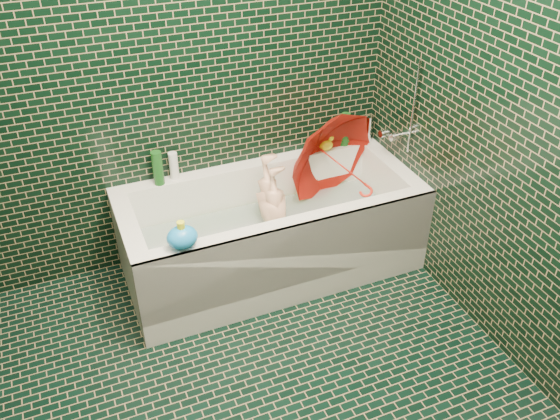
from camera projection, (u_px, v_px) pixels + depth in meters
name	position (u px, v px, depth m)	size (l,w,h in m)	color
wall_back	(162.00, 58.00, 3.07)	(2.80, 2.80, 0.00)	black
wall_right	(555.00, 126.00, 2.41)	(2.80, 2.80, 0.00)	black
bathtub	(272.00, 240.00, 3.50)	(1.70, 0.75, 0.55)	white
bath_mat	(271.00, 246.00, 3.54)	(1.35, 0.47, 0.01)	green
water	(271.00, 226.00, 3.46)	(1.48, 0.53, 0.00)	silver
faucet	(400.00, 130.00, 3.45)	(0.18, 0.19, 0.55)	silver
child	(276.00, 223.00, 3.48)	(0.30, 0.19, 0.81)	#ECB293
umbrella	(343.00, 167.00, 3.53)	(0.60, 0.60, 0.53)	red
soap_bottle_a	(350.00, 142.00, 3.80)	(0.10, 0.10, 0.26)	white
soap_bottle_b	(352.00, 143.00, 3.78)	(0.09, 0.09, 0.20)	#581E72
soap_bottle_c	(347.00, 146.00, 3.76)	(0.15, 0.15, 0.19)	#164D17
bottle_right_tall	(345.00, 129.00, 3.71)	(0.06, 0.06, 0.21)	#164D17
bottle_right_pump	(369.00, 129.00, 3.77)	(0.05, 0.05, 0.17)	silver
bottle_left_tall	(158.00, 168.00, 3.32)	(0.06, 0.06, 0.20)	#164D17
bottle_left_short	(174.00, 166.00, 3.38)	(0.05, 0.05, 0.16)	white
rubber_duck	(327.00, 144.00, 3.69)	(0.12, 0.09, 0.09)	yellow
bath_toy	(182.00, 237.00, 2.85)	(0.17, 0.15, 0.15)	#1B90F6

